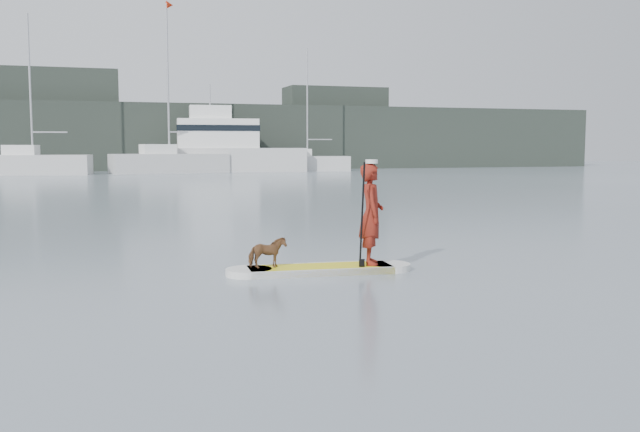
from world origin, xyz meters
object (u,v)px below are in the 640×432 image
object	(u,v)px
sailboat_d	(169,161)
motor_yacht_a	(226,147)
paddler	(371,214)
sailboat_e	(307,162)
sailboat_c	(32,163)
dog	(267,253)
paddleboard	(320,269)

from	to	relation	value
sailboat_d	motor_yacht_a	size ratio (longest dim) A/B	1.09
paddler	sailboat_e	world-z (taller)	sailboat_e
sailboat_c	sailboat_d	distance (m)	10.33
sailboat_c	sailboat_e	bearing A→B (deg)	13.47
sailboat_c	sailboat_d	bearing A→B (deg)	12.05
paddler	dog	bearing A→B (deg)	101.35
dog	paddler	bearing A→B (deg)	-97.99
dog	sailboat_d	size ratio (longest dim) A/B	0.05
dog	sailboat_d	distance (m)	47.44
sailboat_c	sailboat_e	world-z (taller)	sailboat_c
dog	motor_yacht_a	xyz separation A→B (m)	(8.11, 48.76, 1.68)
paddler	sailboat_e	distance (m)	50.50
sailboat_d	sailboat_e	distance (m)	12.17
paddleboard	dog	distance (m)	0.99
sailboat_e	paddler	bearing A→B (deg)	-96.07
paddler	sailboat_c	distance (m)	47.82
dog	sailboat_e	bearing A→B (deg)	-20.27
dog	sailboat_c	xyz separation A→B (m)	(-7.19, 46.79, 0.51)
motor_yacht_a	sailboat_d	bearing A→B (deg)	-158.36
sailboat_c	sailboat_e	size ratio (longest dim) A/B	1.13
sailboat_e	sailboat_c	bearing A→B (deg)	-166.26
paddleboard	sailboat_e	bearing A→B (deg)	78.75
dog	sailboat_e	world-z (taller)	sailboat_e
sailboat_d	motor_yacht_a	distance (m)	5.30
paddleboard	paddler	bearing A→B (deg)	0.00
dog	paddleboard	bearing A→B (deg)	-97.99
sailboat_c	motor_yacht_a	bearing A→B (deg)	16.38
paddler	motor_yacht_a	size ratio (longest dim) A/B	0.14
sailboat_c	sailboat_d	world-z (taller)	sailboat_d
sailboat_e	motor_yacht_a	size ratio (longest dim) A/B	0.85
paddleboard	sailboat_e	distance (m)	50.68
sailboat_c	paddleboard	bearing A→B (deg)	-71.14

